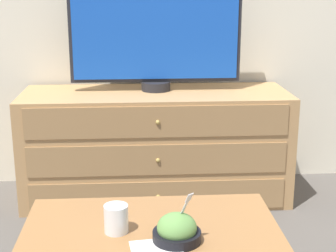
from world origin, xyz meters
TOP-DOWN VIEW (x-y plane):
  - ground_plane at (0.00, 0.00)m, footprint 12.00×12.00m
  - dresser at (-0.05, -0.30)m, footprint 1.55×0.55m
  - tv at (-0.05, -0.24)m, footprint 0.99×0.17m
  - coffee_table at (-0.12, -1.51)m, footprint 0.95×0.62m
  - takeout_bowl at (-0.03, -1.59)m, footprint 0.17×0.17m
  - drink_cup at (-0.25, -1.51)m, footprint 0.09×0.09m
  - napkin at (-0.10, -1.67)m, footprint 0.19×0.19m

SIDE VIEW (x-z plane):
  - ground_plane at x=0.00m, z-range 0.00..0.00m
  - dresser at x=-0.05m, z-range 0.00..0.65m
  - coffee_table at x=-0.12m, z-range 0.14..0.53m
  - napkin at x=-0.10m, z-range 0.38..0.39m
  - takeout_bowl at x=-0.03m, z-range 0.33..0.52m
  - drink_cup at x=-0.25m, z-range 0.38..0.48m
  - tv at x=-0.05m, z-range 0.66..1.33m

